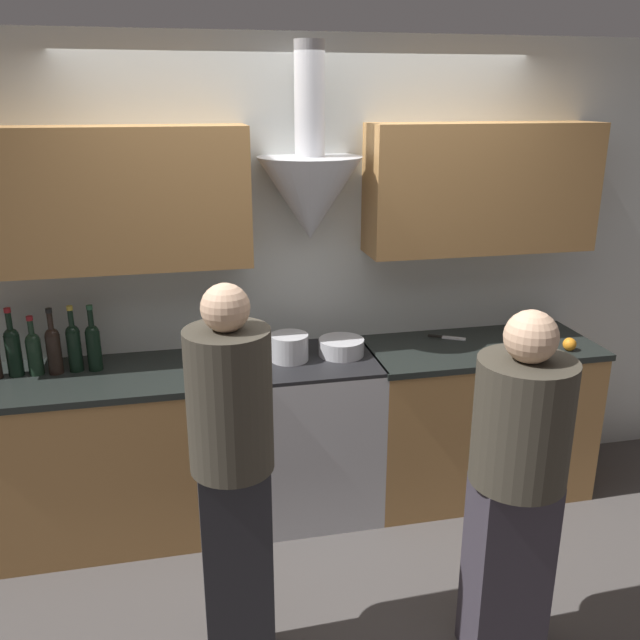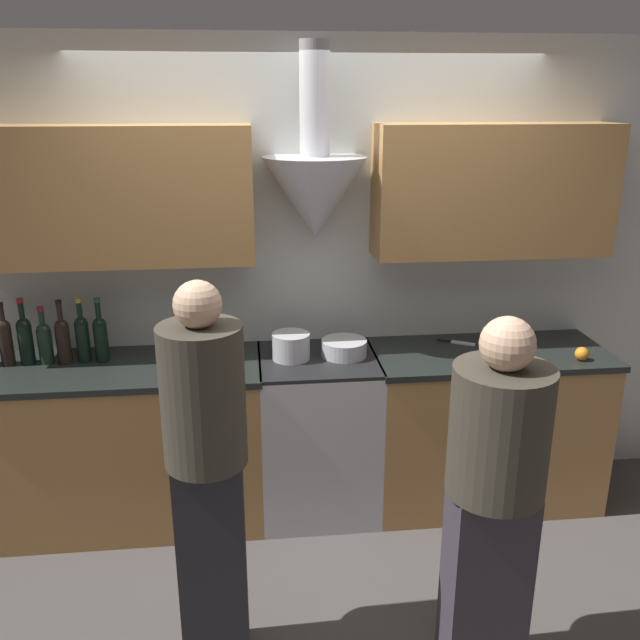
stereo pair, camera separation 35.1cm
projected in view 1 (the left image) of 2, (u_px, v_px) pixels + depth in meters
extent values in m
plane|color=#4C4744|center=(330.00, 541.00, 3.65)|extent=(12.00, 12.00, 0.00)
cube|color=silver|center=(304.00, 277.00, 3.88)|extent=(8.40, 0.06, 2.60)
cone|color=silver|center=(310.00, 198.00, 3.56)|extent=(0.55, 0.55, 0.43)
cylinder|color=silver|center=(310.00, 99.00, 3.40)|extent=(0.15, 0.15, 0.56)
cube|color=#B27F47|center=(97.00, 200.00, 3.33)|extent=(1.50, 0.32, 0.70)
cube|color=#B27F47|center=(481.00, 188.00, 3.75)|extent=(1.29, 0.32, 0.70)
cube|color=#B27F47|center=(121.00, 457.00, 3.62)|extent=(1.50, 0.60, 0.89)
cube|color=black|center=(112.00, 377.00, 3.48)|extent=(1.52, 0.62, 0.03)
cube|color=#B27F47|center=(475.00, 420.00, 4.03)|extent=(1.29, 0.60, 0.89)
cube|color=black|center=(481.00, 347.00, 3.89)|extent=(1.31, 0.62, 0.03)
cube|color=silver|center=(316.00, 436.00, 3.84)|extent=(0.65, 0.60, 0.91)
cube|color=black|center=(328.00, 468.00, 3.58)|extent=(0.45, 0.01, 0.41)
cube|color=black|center=(316.00, 360.00, 3.69)|extent=(0.65, 0.60, 0.02)
cube|color=silver|center=(307.00, 352.00, 3.96)|extent=(0.65, 0.06, 0.10)
cylinder|color=black|center=(14.00, 355.00, 3.43)|extent=(0.08, 0.08, 0.22)
sphere|color=black|center=(11.00, 335.00, 3.39)|extent=(0.07, 0.07, 0.07)
cylinder|color=black|center=(9.00, 322.00, 3.37)|extent=(0.03, 0.03, 0.10)
cylinder|color=maroon|center=(7.00, 310.00, 3.35)|extent=(0.03, 0.03, 0.02)
cylinder|color=black|center=(35.00, 357.00, 3.44)|extent=(0.08, 0.08, 0.18)
sphere|color=black|center=(32.00, 340.00, 3.42)|extent=(0.07, 0.07, 0.07)
cylinder|color=black|center=(31.00, 329.00, 3.40)|extent=(0.03, 0.03, 0.09)
cylinder|color=maroon|center=(29.00, 318.00, 3.38)|extent=(0.03, 0.03, 0.02)
cylinder|color=black|center=(54.00, 354.00, 3.45)|extent=(0.07, 0.07, 0.21)
sphere|color=black|center=(52.00, 335.00, 3.42)|extent=(0.07, 0.07, 0.07)
cylinder|color=black|center=(50.00, 322.00, 3.40)|extent=(0.03, 0.03, 0.10)
cylinder|color=black|center=(49.00, 311.00, 3.38)|extent=(0.03, 0.03, 0.02)
cylinder|color=black|center=(75.00, 351.00, 3.48)|extent=(0.07, 0.07, 0.21)
sphere|color=black|center=(72.00, 332.00, 3.45)|extent=(0.07, 0.07, 0.07)
cylinder|color=black|center=(71.00, 319.00, 3.43)|extent=(0.03, 0.03, 0.10)
cylinder|color=gold|center=(70.00, 308.00, 3.41)|extent=(0.03, 0.03, 0.02)
cylinder|color=black|center=(94.00, 351.00, 3.50)|extent=(0.07, 0.07, 0.21)
sphere|color=black|center=(92.00, 332.00, 3.47)|extent=(0.07, 0.07, 0.07)
cylinder|color=black|center=(91.00, 319.00, 3.44)|extent=(0.03, 0.03, 0.10)
cylinder|color=#234C33|center=(89.00, 307.00, 3.42)|extent=(0.03, 0.03, 0.02)
cylinder|color=silver|center=(289.00, 347.00, 3.64)|extent=(0.20, 0.20, 0.14)
cylinder|color=silver|center=(341.00, 347.00, 3.72)|extent=(0.25, 0.25, 0.09)
sphere|color=orange|center=(570.00, 344.00, 3.78)|extent=(0.07, 0.07, 0.07)
cube|color=silver|center=(454.00, 338.00, 3.97)|extent=(0.14, 0.10, 0.01)
cube|color=black|center=(435.00, 336.00, 4.00)|extent=(0.08, 0.06, 0.01)
cube|color=#28282D|center=(237.00, 566.00, 2.76)|extent=(0.28, 0.18, 0.92)
cylinder|color=#3D382D|center=(230.00, 401.00, 2.53)|extent=(0.32, 0.32, 0.56)
sphere|color=#E0B28E|center=(225.00, 308.00, 2.41)|extent=(0.18, 0.18, 0.18)
cube|color=#38333D|center=(507.00, 567.00, 2.82)|extent=(0.32, 0.21, 0.83)
cylinder|color=#3D382D|center=(522.00, 422.00, 2.61)|extent=(0.38, 0.38, 0.51)
sphere|color=#E0B28E|center=(531.00, 337.00, 2.50)|extent=(0.20, 0.20, 0.20)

